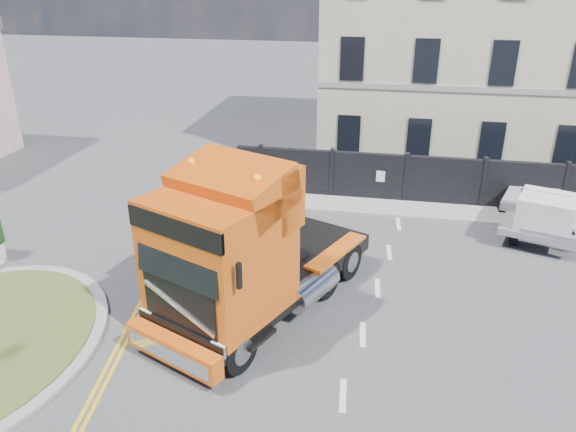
# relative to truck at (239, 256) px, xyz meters

# --- Properties ---
(ground) EXTENTS (120.00, 120.00, 0.00)m
(ground) POSITION_rel_truck_xyz_m (0.36, 0.42, -2.01)
(ground) COLOR #424244
(ground) RESTS_ON ground
(hoarding_fence) EXTENTS (18.80, 0.25, 2.00)m
(hoarding_fence) POSITION_rel_truck_xyz_m (6.91, 9.42, -1.01)
(hoarding_fence) COLOR black
(hoarding_fence) RESTS_ON ground
(georgian_building) EXTENTS (12.30, 10.30, 12.80)m
(georgian_building) POSITION_rel_truck_xyz_m (6.36, 16.92, 3.76)
(georgian_building) COLOR beige
(georgian_building) RESTS_ON ground
(pavement_far) EXTENTS (20.00, 1.60, 0.12)m
(pavement_far) POSITION_rel_truck_xyz_m (6.36, 8.52, -1.95)
(pavement_far) COLOR gray
(pavement_far) RESTS_ON ground
(truck) EXTENTS (5.59, 7.99, 4.50)m
(truck) POSITION_rel_truck_xyz_m (0.00, 0.00, 0.00)
(truck) COLOR black
(truck) RESTS_ON ground
(flatbed_pickup) EXTENTS (3.12, 4.88, 1.86)m
(flatbed_pickup) POSITION_rel_truck_xyz_m (9.00, 6.77, -1.01)
(flatbed_pickup) COLOR slate
(flatbed_pickup) RESTS_ON ground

